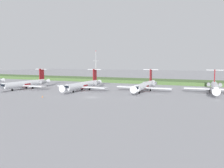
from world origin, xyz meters
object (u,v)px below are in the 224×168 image
regional_jet_third (84,85)px  regional_jet_fifth (215,87)px  regional_jet_fourth (145,85)px  safety_cone_front_marker (42,97)px  antenna_mast (96,68)px  regional_jet_second (26,83)px

regional_jet_third → regional_jet_fifth: bearing=14.3°
regional_jet_third → regional_jet_fourth: size_ratio=1.00×
regional_jet_third → regional_jet_fourth: bearing=17.4°
regional_jet_fourth → safety_cone_front_marker: regional_jet_fourth is taller
regional_jet_fourth → antenna_mast: size_ratio=1.53×
regional_jet_second → antenna_mast: 60.67m
regional_jet_fourth → regional_jet_second: bearing=-165.6°
safety_cone_front_marker → regional_jet_fourth: bearing=46.2°
regional_jet_third → regional_jet_fifth: (51.74, 13.17, 0.00)m
antenna_mast → safety_cone_front_marker: 79.35m
regional_jet_second → regional_jet_third: 27.36m
regional_jet_fifth → safety_cone_front_marker: size_ratio=56.36×
safety_cone_front_marker → regional_jet_second: bearing=144.6°
regional_jet_third → safety_cone_front_marker: (-3.59, -21.94, -2.26)m
regional_jet_second → regional_jet_third: (26.80, 5.47, 0.00)m
regional_jet_second → safety_cone_front_marker: (23.21, -16.47, -2.26)m
regional_jet_second → regional_jet_fifth: same height
regional_jet_fifth → regional_jet_second: bearing=-166.6°
antenna_mast → safety_cone_front_marker: (18.68, -76.68, -8.16)m
regional_jet_second → regional_jet_fifth: 80.73m
regional_jet_third → safety_cone_front_marker: size_ratio=56.36×
regional_jet_second → regional_jet_third: size_ratio=1.00×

